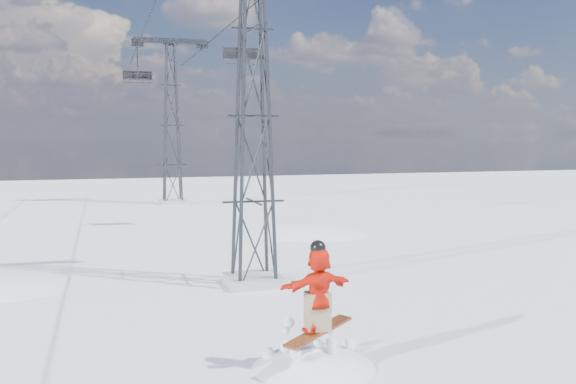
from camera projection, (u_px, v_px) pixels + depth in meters
name	position (u px, v px, depth m)	size (l,w,h in m)	color
ground	(305.00, 376.00, 13.14)	(120.00, 120.00, 0.00)	white
lift_tower_near	(253.00, 117.00, 20.51)	(5.20, 1.80, 11.43)	#999999
lift_tower_far	(172.00, 126.00, 44.42)	(5.20, 1.80, 11.43)	#999999
haul_cables	(199.00, 11.00, 31.02)	(4.46, 51.00, 0.06)	black
lift_chair_mid	(244.00, 55.00, 31.78)	(2.04, 0.59, 2.53)	black
lift_chair_far	(138.00, 76.00, 44.17)	(2.00, 0.57, 2.48)	black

